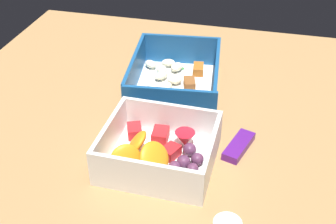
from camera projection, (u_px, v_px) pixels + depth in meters
The scene contains 4 objects.
table_surface at pixel (167, 132), 70.27cm from camera, with size 80.00×80.00×2.00cm, color #9E7547.
pasta_container at pixel (174, 81), 77.55cm from camera, with size 20.91×16.88×6.23cm.
fruit_bowl at pixel (159, 151), 61.82cm from camera, with size 14.21×15.59×5.54cm.
candy_bar at pixel (239, 146), 64.97cm from camera, with size 7.00×2.40×1.20cm, color #51197A.
Camera 1 is at (54.07, 13.33, 43.97)cm, focal length 47.28 mm.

